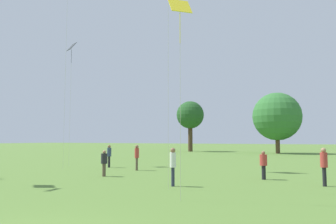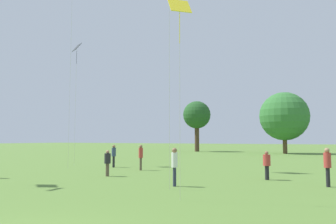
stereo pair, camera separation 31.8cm
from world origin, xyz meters
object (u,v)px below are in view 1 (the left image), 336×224
object	(u,v)px
person_standing_6	(109,154)
distant_tree_0	(277,117)
kite_0	(72,51)
kite_5	(180,12)
distant_tree_1	(190,115)
person_standing_4	(263,163)
person_standing_2	(173,163)
person_standing_3	(104,161)
person_standing_7	(324,163)
person_standing_1	(137,155)

from	to	relation	value
person_standing_6	distant_tree_0	bearing A→B (deg)	-2.74
kite_0	kite_5	distance (m)	18.15
kite_5	distant_tree_1	world-z (taller)	distant_tree_1
kite_0	distant_tree_1	size ratio (longest dim) A/B	1.16
person_standing_4	person_standing_6	world-z (taller)	person_standing_6
person_standing_2	person_standing_3	xyz separation A→B (m)	(-5.38, 1.96, -0.20)
person_standing_2	distant_tree_1	size ratio (longest dim) A/B	0.20
person_standing_2	person_standing_7	xyz separation A→B (m)	(6.42, 3.04, -0.02)
person_standing_1	person_standing_7	size ratio (longest dim) A/B	1.00
distant_tree_1	person_standing_1	bearing A→B (deg)	-74.58
person_standing_1	distant_tree_1	size ratio (longest dim) A/B	0.20
person_standing_3	kite_5	distance (m)	10.66
kite_0	distant_tree_1	bearing A→B (deg)	164.41
person_standing_2	person_standing_1	bearing A→B (deg)	-118.78
person_standing_1	person_standing_3	bearing A→B (deg)	26.22
person_standing_1	person_standing_7	xyz separation A→B (m)	(11.98, -3.00, -0.01)
person_standing_7	kite_5	world-z (taller)	kite_5
distant_tree_0	distant_tree_1	xyz separation A→B (m)	(-15.22, 2.04, 0.78)
person_standing_2	kite_5	size ratio (longest dim) A/B	0.24
person_standing_6	kite_0	bearing A→B (deg)	101.19
person_standing_2	kite_0	xyz separation A→B (m)	(-12.87, 7.24, 8.64)
person_standing_7	distant_tree_1	world-z (taller)	distant_tree_1
kite_0	distant_tree_1	xyz separation A→B (m)	(-2.30, 33.58, -3.27)
person_standing_2	distant_tree_0	bearing A→B (deg)	-161.53
person_standing_3	kite_5	size ratio (longest dim) A/B	0.20
person_standing_2	person_standing_7	size ratio (longest dim) A/B	1.00
distant_tree_1	kite_5	bearing A→B (deg)	-68.98
person_standing_7	kite_5	size ratio (longest dim) A/B	0.24
person_standing_6	kite_5	world-z (taller)	kite_5
person_standing_2	person_standing_6	size ratio (longest dim) A/B	1.02
kite_5	distant_tree_0	size ratio (longest dim) A/B	0.80
person_standing_4	distant_tree_0	size ratio (longest dim) A/B	0.16
person_standing_6	kite_5	xyz separation A→B (m)	(10.46, -10.30, 5.89)
person_standing_6	distant_tree_0	distance (m)	33.18
person_standing_2	kite_5	bearing A→B (deg)	47.36
person_standing_7	distant_tree_0	distance (m)	36.60
person_standing_6	kite_0	world-z (taller)	kite_0
distant_tree_0	person_standing_1	bearing A→B (deg)	-99.74
person_standing_3	distant_tree_0	world-z (taller)	distant_tree_0
person_standing_7	kite_5	bearing A→B (deg)	-31.60
person_standing_2	person_standing_6	world-z (taller)	person_standing_2
distant_tree_1	person_standing_4	bearing A→B (deg)	-62.93
person_standing_1	distant_tree_1	world-z (taller)	distant_tree_1
kite_5	distant_tree_0	bearing A→B (deg)	94.10
person_standing_3	kite_0	size ratio (longest dim) A/B	0.15
person_standing_4	person_standing_6	distance (m)	12.42
person_standing_4	distant_tree_1	xyz separation A→B (m)	(-18.58, 36.35, 5.56)
person_standing_1	person_standing_4	bearing A→B (deg)	103.81
person_standing_3	distant_tree_0	distance (m)	37.53
person_standing_2	distant_tree_0	world-z (taller)	distant_tree_0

